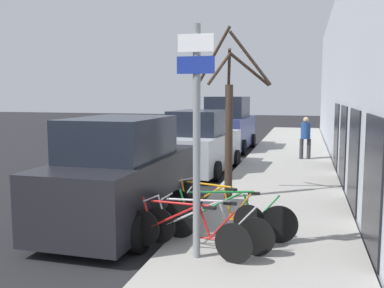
# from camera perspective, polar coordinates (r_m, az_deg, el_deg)

# --- Properties ---
(ground_plane) EXTENTS (80.00, 80.00, 0.00)m
(ground_plane) POSITION_cam_1_polar(r_m,az_deg,el_deg) (14.02, 1.40, -4.06)
(ground_plane) COLOR black
(sidewalk_curb) EXTENTS (3.20, 32.00, 0.15)m
(sidewalk_curb) POSITION_cam_1_polar(r_m,az_deg,el_deg) (16.40, 12.59, -2.38)
(sidewalk_curb) COLOR #9E9B93
(sidewalk_curb) RESTS_ON ground
(building_facade) EXTENTS (0.23, 32.00, 6.50)m
(building_facade) POSITION_cam_1_polar(r_m,az_deg,el_deg) (16.16, 19.14, 8.48)
(building_facade) COLOR #B2B7C1
(building_facade) RESTS_ON ground
(signpost) EXTENTS (0.56, 0.13, 3.47)m
(signpost) POSITION_cam_1_polar(r_m,az_deg,el_deg) (6.28, 0.61, 1.29)
(signpost) COLOR gray
(signpost) RESTS_ON sidewalk_curb
(bicycle_0) EXTENTS (2.14, 0.62, 0.83)m
(bicycle_0) POSITION_cam_1_polar(r_m,az_deg,el_deg) (6.73, -0.78, -11.56)
(bicycle_0) COLOR black
(bicycle_0) RESTS_ON sidewalk_curb
(bicycle_1) EXTENTS (2.22, 0.44, 0.83)m
(bicycle_1) POSITION_cam_1_polar(r_m,az_deg,el_deg) (6.91, 1.75, -11.04)
(bicycle_1) COLOR black
(bicycle_1) RESTS_ON sidewalk_curb
(bicycle_2) EXTENTS (2.29, 0.44, 0.87)m
(bicycle_2) POSITION_cam_1_polar(r_m,az_deg,el_deg) (7.34, 4.91, -9.89)
(bicycle_2) COLOR black
(bicycle_2) RESTS_ON sidewalk_curb
(bicycle_3) EXTENTS (2.01, 1.11, 0.92)m
(bicycle_3) POSITION_cam_1_polar(r_m,az_deg,el_deg) (7.64, 2.83, -9.08)
(bicycle_3) COLOR black
(bicycle_3) RESTS_ON sidewalk_curb
(parked_car_0) EXTENTS (2.03, 4.52, 2.17)m
(parked_car_0) POSITION_cam_1_polar(r_m,az_deg,el_deg) (8.66, -9.19, -4.21)
(parked_car_0) COLOR black
(parked_car_0) RESTS_ON ground
(parked_car_1) EXTENTS (2.18, 4.41, 2.08)m
(parked_car_1) POSITION_cam_1_polar(r_m,az_deg,el_deg) (14.24, 1.21, -0.04)
(parked_car_1) COLOR #B2B7BC
(parked_car_1) RESTS_ON ground
(parked_car_2) EXTENTS (2.17, 4.44, 2.49)m
(parked_car_2) POSITION_cam_1_polar(r_m,az_deg,el_deg) (19.84, 4.86, 2.37)
(parked_car_2) COLOR navy
(parked_car_2) RESTS_ON ground
(pedestrian_near) EXTENTS (0.42, 0.35, 1.60)m
(pedestrian_near) POSITION_cam_1_polar(r_m,az_deg,el_deg) (16.79, 14.90, 1.19)
(pedestrian_near) COLOR #333338
(pedestrian_near) RESTS_ON sidewalk_curb
(street_tree) EXTENTS (1.83, 1.19, 4.03)m
(street_tree) POSITION_cam_1_polar(r_m,az_deg,el_deg) (10.17, 5.08, 3.23)
(street_tree) COLOR #3D2D23
(street_tree) RESTS_ON sidewalk_curb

